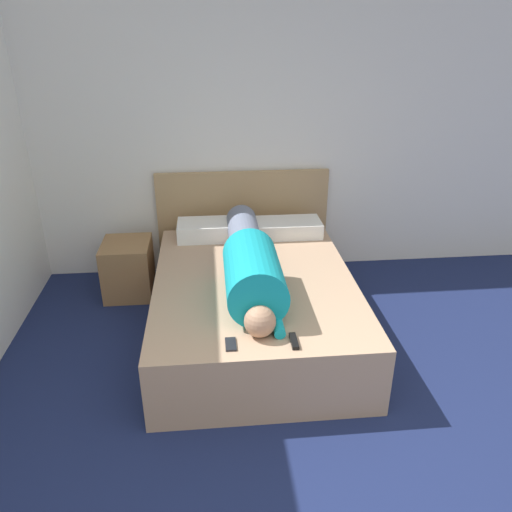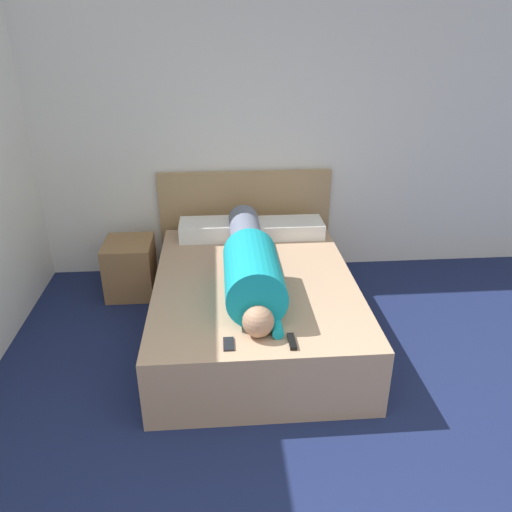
% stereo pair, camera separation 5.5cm
% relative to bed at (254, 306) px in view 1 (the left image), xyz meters
% --- Properties ---
extents(wall_back, '(5.29, 0.06, 2.60)m').
position_rel_bed_xyz_m(wall_back, '(0.20, 1.20, 1.06)').
color(wall_back, white).
rests_on(wall_back, ground_plane).
extents(bed, '(1.47, 1.98, 0.48)m').
position_rel_bed_xyz_m(bed, '(0.00, 0.00, 0.00)').
color(bed, tan).
rests_on(bed, ground_plane).
extents(headboard, '(1.59, 0.04, 0.98)m').
position_rel_bed_xyz_m(headboard, '(0.00, 1.13, 0.25)').
color(headboard, tan).
rests_on(headboard, ground_plane).
extents(nightstand, '(0.41, 0.46, 0.48)m').
position_rel_bed_xyz_m(nightstand, '(-1.04, 0.74, 0.00)').
color(nightstand, olive).
rests_on(nightstand, ground_plane).
extents(person_lying, '(0.39, 1.73, 0.39)m').
position_rel_bed_xyz_m(person_lying, '(-0.03, -0.08, 0.41)').
color(person_lying, tan).
rests_on(person_lying, bed).
extents(pillow_near_headboard, '(0.61, 0.31, 0.15)m').
position_rel_bed_xyz_m(pillow_near_headboard, '(-0.29, 0.79, 0.31)').
color(pillow_near_headboard, white).
rests_on(pillow_near_headboard, bed).
extents(pillow_second, '(0.58, 0.31, 0.13)m').
position_rel_bed_xyz_m(pillow_second, '(0.37, 0.79, 0.31)').
color(pillow_second, white).
rests_on(pillow_second, bed).
extents(tv_remote, '(0.04, 0.15, 0.02)m').
position_rel_bed_xyz_m(tv_remote, '(0.16, -0.84, 0.25)').
color(tv_remote, black).
rests_on(tv_remote, bed).
extents(cell_phone, '(0.06, 0.13, 0.01)m').
position_rel_bed_xyz_m(cell_phone, '(-0.21, -0.83, 0.25)').
color(cell_phone, black).
rests_on(cell_phone, bed).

